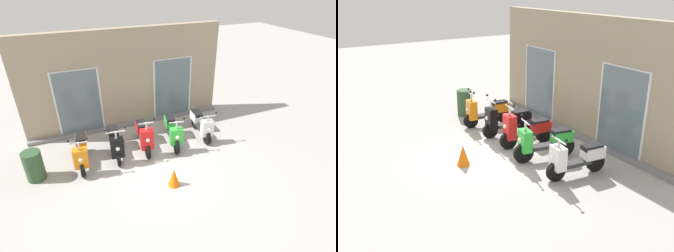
# 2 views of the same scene
# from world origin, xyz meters

# --- Properties ---
(ground_plane) EXTENTS (40.00, 40.00, 0.00)m
(ground_plane) POSITION_xyz_m (0.00, 0.00, 0.00)
(ground_plane) COLOR #A8A39E
(storefront_facade) EXTENTS (7.01, 0.50, 3.42)m
(storefront_facade) POSITION_xyz_m (0.00, 3.12, 1.64)
(storefront_facade) COLOR gray
(storefront_facade) RESTS_ON ground_plane
(scooter_orange) EXTENTS (0.56, 1.55, 1.20)m
(scooter_orange) POSITION_xyz_m (-1.96, 1.14, 0.48)
(scooter_orange) COLOR black
(scooter_orange) RESTS_ON ground_plane
(scooter_black) EXTENTS (0.61, 1.57, 1.24)m
(scooter_black) POSITION_xyz_m (-0.95, 1.25, 0.47)
(scooter_black) COLOR black
(scooter_black) RESTS_ON ground_plane
(scooter_red) EXTENTS (0.55, 1.58, 1.30)m
(scooter_red) POSITION_xyz_m (-0.03, 1.26, 0.47)
(scooter_red) COLOR black
(scooter_red) RESTS_ON ground_plane
(scooter_green) EXTENTS (0.66, 1.65, 1.21)m
(scooter_green) POSITION_xyz_m (0.92, 1.18, 0.47)
(scooter_green) COLOR black
(scooter_green) RESTS_ON ground_plane
(scooter_white) EXTENTS (0.60, 1.56, 1.12)m
(scooter_white) POSITION_xyz_m (2.01, 1.25, 0.45)
(scooter_white) COLOR black
(scooter_white) RESTS_ON ground_plane
(traffic_cone) EXTENTS (0.32, 0.32, 0.52)m
(traffic_cone) POSITION_xyz_m (0.14, -0.69, 0.26)
(traffic_cone) COLOR orange
(traffic_cone) RESTS_ON ground_plane
(trash_bin) EXTENTS (0.50, 0.50, 0.86)m
(trash_bin) POSITION_xyz_m (-3.22, 1.01, 0.43)
(trash_bin) COLOR #2D4C2D
(trash_bin) RESTS_ON ground_plane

